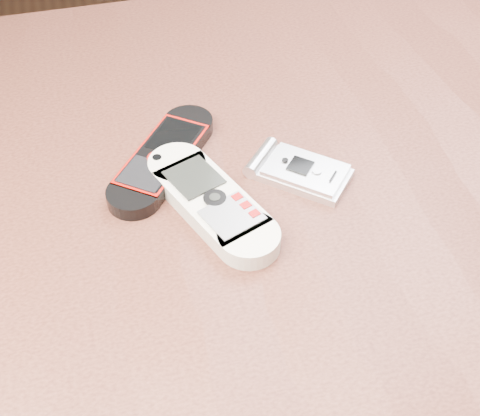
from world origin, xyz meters
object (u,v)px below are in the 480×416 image
table (235,292)px  motorola_razr (303,171)px  nokia_black_red (163,158)px  nokia_white (211,201)px

table → motorola_razr: 0.14m
nokia_black_red → motorola_razr: bearing=15.2°
nokia_white → nokia_black_red: (-0.03, 0.07, -0.00)m
table → motorola_razr: size_ratio=12.86×
nokia_white → motorola_razr: 0.09m
nokia_black_red → table: bearing=-22.6°
table → nokia_black_red: bearing=119.8°
table → nokia_black_red: size_ratio=7.67×
nokia_white → table: bearing=-63.6°
nokia_white → motorola_razr: bearing=-10.1°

